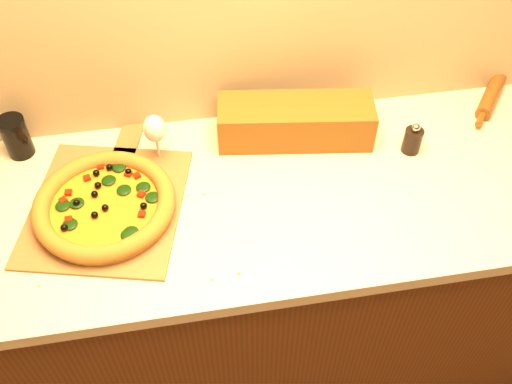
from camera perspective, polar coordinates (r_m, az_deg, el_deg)
name	(u,v)px	position (r m, az deg, el deg)	size (l,w,h in m)	color
cabinet	(265,283)	(1.94, 0.92, -9.13)	(2.80, 0.65, 0.86)	#4C2910
countertop	(267,196)	(1.57, 1.12, -0.39)	(2.84, 0.68, 0.04)	beige
pizza_peel	(109,201)	(1.58, -14.53, -0.89)	(0.49, 0.63, 0.01)	brown
pizza	(105,205)	(1.53, -14.89, -1.27)	(0.37, 0.37, 0.05)	#AE7F2B
pepper_grinder	(413,140)	(1.70, 15.38, 5.06)	(0.05, 0.05, 0.10)	black
rolling_pin	(492,93)	(1.97, 22.54, 9.10)	(0.23, 0.28, 0.05)	#5E3510
bread_bag	(295,122)	(1.67, 3.94, 7.04)	(0.45, 0.14, 0.12)	brown
wine_glass	(155,130)	(1.59, -10.09, 6.15)	(0.06, 0.06, 0.16)	silver
dark_jar	(16,137)	(1.75, -22.88, 5.11)	(0.08, 0.08, 0.12)	black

